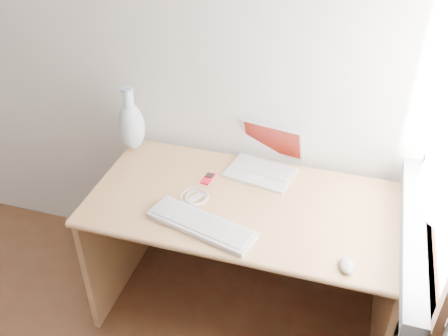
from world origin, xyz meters
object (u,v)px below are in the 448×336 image
(laptop, at_px, (263,161))
(vase, at_px, (131,125))
(external_keyboard, at_px, (201,224))
(desk, at_px, (248,225))

(laptop, relative_size, vase, 1.00)
(external_keyboard, distance_m, vase, 0.70)
(desk, xyz_separation_m, vase, (-0.64, 0.18, 0.33))
(laptop, bearing_deg, vase, -169.81)
(laptop, xyz_separation_m, vase, (-0.66, -0.00, 0.09))
(desk, relative_size, laptop, 4.10)
(desk, relative_size, vase, 4.08)
(external_keyboard, height_order, vase, vase)
(laptop, relative_size, external_keyboard, 0.69)
(laptop, xyz_separation_m, external_keyboard, (-0.14, -0.46, -0.04))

